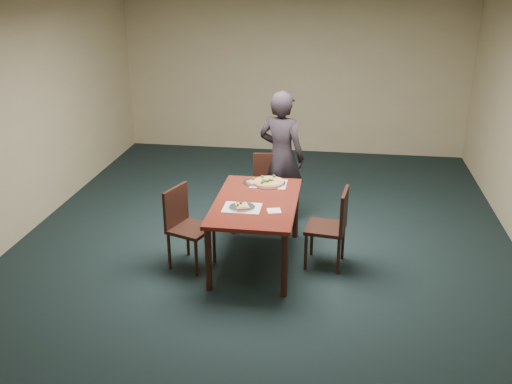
# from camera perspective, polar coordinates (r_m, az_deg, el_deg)

# --- Properties ---
(ground) EXTENTS (8.00, 8.00, 0.00)m
(ground) POSITION_cam_1_polar(r_m,az_deg,el_deg) (6.80, 0.64, -5.89)
(ground) COLOR black
(ground) RESTS_ON ground
(room_shell) EXTENTS (8.00, 8.00, 8.00)m
(room_shell) POSITION_cam_1_polar(r_m,az_deg,el_deg) (6.19, 0.70, 8.53)
(room_shell) COLOR #C7B58A
(room_shell) RESTS_ON ground
(dining_table) EXTENTS (0.90, 1.50, 0.75)m
(dining_table) POSITION_cam_1_polar(r_m,az_deg,el_deg) (6.29, 0.00, -1.62)
(dining_table) COLOR #521610
(dining_table) RESTS_ON ground
(chair_far) EXTENTS (0.47, 0.47, 0.91)m
(chair_far) POSITION_cam_1_polar(r_m,az_deg,el_deg) (7.35, 1.33, 0.70)
(chair_far) COLOR black
(chair_far) RESTS_ON ground
(chair_left) EXTENTS (0.54, 0.54, 0.91)m
(chair_left) POSITION_cam_1_polar(r_m,az_deg,el_deg) (6.34, -7.12, -3.03)
(chair_left) COLOR black
(chair_left) RESTS_ON ground
(chair_right) EXTENTS (0.47, 0.47, 0.91)m
(chair_right) POSITION_cam_1_polar(r_m,az_deg,el_deg) (6.32, 7.70, -3.14)
(chair_right) COLOR black
(chair_right) RESTS_ON ground
(diner) EXTENTS (0.73, 0.60, 1.72)m
(diner) POSITION_cam_1_polar(r_m,az_deg,el_deg) (7.37, 2.56, 3.57)
(diner) COLOR black
(diner) RESTS_ON ground
(placemat_main) EXTENTS (0.42, 0.32, 0.00)m
(placemat_main) POSITION_cam_1_polar(r_m,az_deg,el_deg) (6.73, 1.27, 0.84)
(placemat_main) COLOR white
(placemat_main) RESTS_ON dining_table
(placemat_near) EXTENTS (0.40, 0.30, 0.00)m
(placemat_near) POSITION_cam_1_polar(r_m,az_deg,el_deg) (6.07, -1.40, -1.57)
(placemat_near) COLOR white
(placemat_near) RESTS_ON dining_table
(pizza_pan) EXTENTS (0.40, 0.40, 0.07)m
(pizza_pan) POSITION_cam_1_polar(r_m,az_deg,el_deg) (6.73, 1.25, 1.01)
(pizza_pan) COLOR silver
(pizza_pan) RESTS_ON dining_table
(slice_plate_near) EXTENTS (0.28, 0.28, 0.06)m
(slice_plate_near) POSITION_cam_1_polar(r_m,az_deg,el_deg) (6.07, -1.41, -1.46)
(slice_plate_near) COLOR silver
(slice_plate_near) RESTS_ON dining_table
(slice_plate_far) EXTENTS (0.28, 0.28, 0.06)m
(slice_plate_far) POSITION_cam_1_polar(r_m,az_deg,el_deg) (6.75, -0.12, 1.00)
(slice_plate_far) COLOR silver
(slice_plate_far) RESTS_ON dining_table
(napkin) EXTENTS (0.17, 0.17, 0.01)m
(napkin) POSITION_cam_1_polar(r_m,az_deg,el_deg) (5.99, 1.82, -1.89)
(napkin) COLOR white
(napkin) RESTS_ON dining_table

